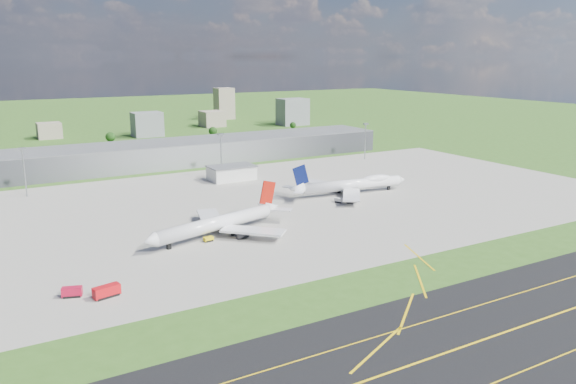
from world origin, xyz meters
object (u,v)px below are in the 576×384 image
airliner_blue_quad (352,185)px  van_white_far (371,180)px  airliner_red_twin (220,223)px  crash_tender (72,292)px  tug_yellow (208,239)px  van_white_near (339,201)px  fire_truck (107,292)px

airliner_blue_quad → van_white_far: bearing=40.2°
airliner_red_twin → crash_tender: bearing=12.5°
airliner_blue_quad → crash_tender: size_ratio=10.85×
tug_yellow → van_white_near: van_white_near is taller
fire_truck → tug_yellow: fire_truck is taller
crash_tender → tug_yellow: (55.78, 28.67, -0.59)m
fire_truck → airliner_red_twin: bearing=23.8°
crash_tender → tug_yellow: bearing=46.0°
fire_truck → crash_tender: 10.56m
airliner_red_twin → crash_tender: airliner_red_twin is taller
airliner_red_twin → van_white_near: 74.53m
airliner_blue_quad → crash_tender: 165.37m
van_white_near → tug_yellow: bearing=83.5°
crash_tender → van_white_near: size_ratio=1.31×
airliner_blue_quad → tug_yellow: bearing=-152.9°
van_white_far → tug_yellow: bearing=-161.4°
airliner_red_twin → van_white_far: size_ratio=12.65×
airliner_blue_quad → fire_truck: bearing=-147.4°
fire_truck → tug_yellow: 57.74m
crash_tender → van_white_near: (135.32, 52.96, -0.37)m
airliner_red_twin → tug_yellow: airliner_red_twin is taller
tug_yellow → van_white_far: bearing=16.1°
airliner_red_twin → fire_truck: size_ratio=7.95×
airliner_blue_quad → van_white_near: 20.94m
airliner_red_twin → van_white_near: (72.05, 18.68, -3.87)m
fire_truck → van_white_far: size_ratio=1.59×
airliner_red_twin → van_white_far: bearing=-173.1°
fire_truck → van_white_near: fire_truck is taller
van_white_near → van_white_far: (43.80, 30.13, 0.15)m
airliner_blue_quad → van_white_far: size_ratio=12.98×
airliner_blue_quad → tug_yellow: airliner_blue_quad is taller
van_white_near → fire_truck: bearing=91.3°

